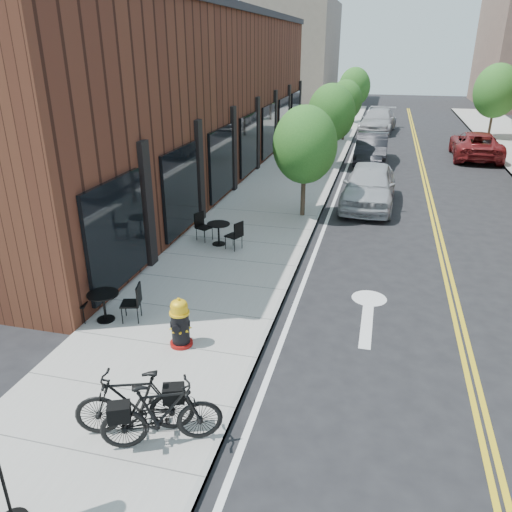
% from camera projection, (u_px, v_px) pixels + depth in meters
% --- Properties ---
extents(ground, '(120.00, 120.00, 0.00)m').
position_uv_depth(ground, '(257.00, 363.00, 9.73)').
color(ground, black).
rests_on(ground, ground).
extents(sidewalk_near, '(4.00, 70.00, 0.12)m').
position_uv_depth(sidewalk_near, '(270.00, 206.00, 19.08)').
color(sidewalk_near, '#9E9B93').
rests_on(sidewalk_near, ground).
extents(building_near, '(5.00, 28.00, 7.00)m').
position_uv_depth(building_near, '(193.00, 99.00, 22.33)').
color(building_near, '#4B2518').
rests_on(building_near, ground).
extents(bg_building_left, '(8.00, 14.00, 10.00)m').
position_uv_depth(bg_building_left, '(295.00, 53.00, 52.44)').
color(bg_building_left, '#726656').
rests_on(bg_building_left, ground).
extents(tree_near_a, '(2.20, 2.20, 3.81)m').
position_uv_depth(tree_near_a, '(305.00, 145.00, 16.88)').
color(tree_near_a, '#382B1E').
rests_on(tree_near_a, sidewalk_near).
extents(tree_near_b, '(2.30, 2.30, 3.98)m').
position_uv_depth(tree_near_b, '(331.00, 113.00, 23.98)').
color(tree_near_b, '#382B1E').
rests_on(tree_near_b, sidewalk_near).
extents(tree_near_c, '(2.10, 2.10, 3.67)m').
position_uv_depth(tree_near_c, '(345.00, 101.00, 31.20)').
color(tree_near_c, '#382B1E').
rests_on(tree_near_c, sidewalk_near).
extents(tree_near_d, '(2.40, 2.40, 4.11)m').
position_uv_depth(tree_near_d, '(354.00, 87.00, 38.24)').
color(tree_near_d, '#382B1E').
rests_on(tree_near_d, sidewalk_near).
extents(tree_far_c, '(2.80, 2.80, 4.62)m').
position_uv_depth(tree_far_c, '(496.00, 91.00, 31.58)').
color(tree_far_c, '#382B1E').
rests_on(tree_far_c, sidewalk_far).
extents(fire_hydrant, '(0.59, 0.59, 1.06)m').
position_uv_depth(fire_hydrant, '(180.00, 323.00, 9.91)').
color(fire_hydrant, maroon).
rests_on(fire_hydrant, sidewalk_near).
extents(bicycle_left, '(1.90, 1.10, 1.10)m').
position_uv_depth(bicycle_left, '(134.00, 403.00, 7.63)').
color(bicycle_left, black).
rests_on(bicycle_left, sidewalk_near).
extents(bicycle_right, '(1.87, 1.23, 1.09)m').
position_uv_depth(bicycle_right, '(162.00, 414.00, 7.40)').
color(bicycle_right, black).
rests_on(bicycle_right, sidewalk_near).
extents(bistro_set_b, '(1.62, 0.83, 0.85)m').
position_uv_depth(bistro_set_b, '(104.00, 303.00, 10.85)').
color(bistro_set_b, black).
rests_on(bistro_set_b, sidewalk_near).
extents(bistro_set_c, '(1.63, 1.01, 0.87)m').
position_uv_depth(bistro_set_c, '(219.00, 231.00, 15.04)').
color(bistro_set_c, black).
rests_on(bistro_set_c, sidewalk_near).
extents(parked_car_a, '(2.05, 4.80, 1.62)m').
position_uv_depth(parked_car_a, '(369.00, 185.00, 18.95)').
color(parked_car_a, '#ABADB3').
rests_on(parked_car_a, ground).
extents(parked_car_b, '(1.62, 4.55, 1.50)m').
position_uv_depth(parked_car_b, '(372.00, 148.00, 26.10)').
color(parked_car_b, black).
rests_on(parked_car_b, ground).
extents(parked_car_c, '(2.77, 5.66, 1.58)m').
position_uv_depth(parked_car_c, '(378.00, 121.00, 35.34)').
color(parked_car_c, '#A6A6AB').
rests_on(parked_car_c, ground).
extents(parked_car_far, '(2.56, 5.30, 1.45)m').
position_uv_depth(parked_car_far, '(476.00, 145.00, 27.07)').
color(parked_car_far, maroon).
rests_on(parked_car_far, ground).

